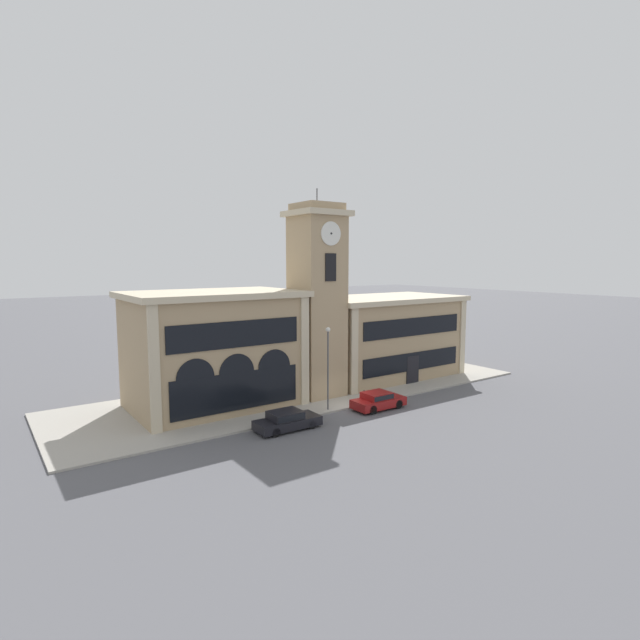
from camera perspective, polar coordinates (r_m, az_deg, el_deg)
The scene contains 9 objects.
ground_plane at distance 39.18m, azimuth 3.62°, elevation -10.10°, with size 300.00×300.00×0.00m, color #56565B.
sidewalk_kerb at distance 44.08m, azimuth -1.62°, elevation -8.07°, with size 41.50×12.67×0.15m.
clock_tower at distance 41.34m, azimuth -0.33°, elevation 2.18°, with size 4.39×4.39×17.19m.
town_hall_left_wing at distance 39.54m, azimuth -12.01°, elevation -3.29°, with size 13.03×8.59×9.06m.
town_hall_right_wing at distance 49.32m, azimuth 7.29°, elevation -1.89°, with size 15.30×8.59×7.93m.
parked_car_near at distance 34.39m, azimuth -3.82°, elevation -11.32°, with size 4.54×1.92×1.31m.
parked_car_mid at distance 39.12m, azimuth 6.63°, elevation -9.07°, with size 4.26×1.94×1.34m.
street_lamp at distance 37.45m, azimuth 0.92°, elevation -4.19°, with size 0.36×0.36×6.31m.
bollard at distance 40.04m, azimuth 5.07°, elevation -8.75°, with size 0.18×0.18×1.06m.
Camera 1 is at (-23.66, -29.11, 11.31)m, focal length 28.00 mm.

